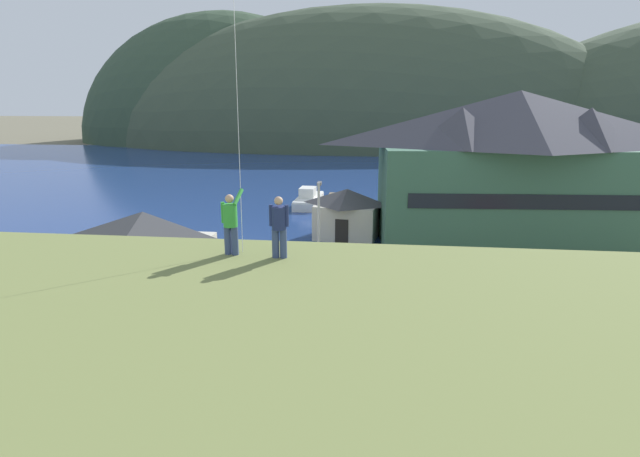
{
  "coord_description": "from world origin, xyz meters",
  "views": [
    {
      "loc": [
        2.44,
        -20.31,
        11.66
      ],
      "look_at": [
        -0.94,
        9.0,
        4.03
      ],
      "focal_mm": 28.37,
      "sensor_mm": 36.0,
      "label": 1
    }
  ],
  "objects": [
    {
      "name": "wharf_dock",
      "position": [
        -1.65,
        33.3,
        0.35
      ],
      "size": [
        3.2,
        11.75,
        0.7
      ],
      "color": "#70604C",
      "rests_on": "ground"
    },
    {
      "name": "far_hill_center_saddle",
      "position": [
        7.96,
        121.69,
        0.0
      ],
      "size": [
        125.18,
        45.16,
        56.41
      ],
      "primitive_type": "ellipsoid",
      "color": "#42513D",
      "rests_on": "ground"
    },
    {
      "name": "ground_plane",
      "position": [
        0.0,
        0.0,
        0.0
      ],
      "size": [
        600.0,
        600.0,
        0.0
      ],
      "primitive_type": "plane",
      "color": "#66604C"
    },
    {
      "name": "storage_shed_waterside",
      "position": [
        -0.09,
        21.62,
        2.2
      ],
      "size": [
        6.1,
        4.96,
        4.25
      ],
      "color": "beige",
      "rests_on": "ground"
    },
    {
      "name": "parked_car_mid_row_near",
      "position": [
        -16.48,
        6.58,
        1.06
      ],
      "size": [
        4.29,
        2.22,
        1.82
      ],
      "color": "#B28923",
      "rests_on": "parking_lot_pad"
    },
    {
      "name": "parked_car_lone_by_shed",
      "position": [
        3.27,
        1.58,
        1.06
      ],
      "size": [
        4.25,
        2.16,
        1.82
      ],
      "color": "#B28923",
      "rests_on": "parking_lot_pad"
    },
    {
      "name": "parked_car_mid_row_center",
      "position": [
        3.36,
        6.35,
        1.06
      ],
      "size": [
        4.28,
        2.21,
        1.82
      ],
      "color": "#236633",
      "rests_on": "parking_lot_pad"
    },
    {
      "name": "moored_boat_wharfside",
      "position": [
        -5.16,
        34.35,
        0.72
      ],
      "size": [
        2.65,
        7.37,
        2.16
      ],
      "color": "silver",
      "rests_on": "ground"
    },
    {
      "name": "parking_lot_pad",
      "position": [
        0.0,
        5.0,
        0.05
      ],
      "size": [
        40.0,
        20.0,
        0.1
      ],
      "primitive_type": "cube",
      "color": "gray",
      "rests_on": "ground"
    },
    {
      "name": "parking_light_pole",
      "position": [
        -1.2,
        10.56,
        3.86
      ],
      "size": [
        0.24,
        0.78,
        6.46
      ],
      "color": "#ADADB2",
      "rests_on": "parking_lot_pad"
    },
    {
      "name": "far_hill_east_peak",
      "position": [
        -0.4,
        113.09,
        0.0
      ],
      "size": [
        140.84,
        58.15,
        67.58
      ],
      "primitive_type": "ellipsoid",
      "color": "#3D4C38",
      "rests_on": "ground"
    },
    {
      "name": "storage_shed_near_lot",
      "position": [
        -10.5,
        5.75,
        2.88
      ],
      "size": [
        7.35,
        5.42,
        5.55
      ],
      "color": "beige",
      "rests_on": "ground"
    },
    {
      "name": "person_kite_flyer",
      "position": [
        -1.65,
        -6.86,
        8.28
      ],
      "size": [
        0.59,
        0.63,
        1.86
      ],
      "color": "#384770",
      "rests_on": "grassy_hill_foreground"
    },
    {
      "name": "parked_car_front_row_red",
      "position": [
        -13.85,
        0.75,
        1.06
      ],
      "size": [
        4.27,
        2.2,
        1.82
      ],
      "color": "#236633",
      "rests_on": "parking_lot_pad"
    },
    {
      "name": "parked_car_mid_row_far",
      "position": [
        8.88,
        1.62,
        1.06
      ],
      "size": [
        4.25,
        2.16,
        1.82
      ],
      "color": "#9EA3A8",
      "rests_on": "parking_lot_pad"
    },
    {
      "name": "bay_water",
      "position": [
        0.0,
        60.0,
        0.01
      ],
      "size": [
        360.0,
        84.0,
        0.03
      ],
      "primitive_type": "cube",
      "color": "navy",
      "rests_on": "ground"
    },
    {
      "name": "parked_car_back_row_right",
      "position": [
        -3.13,
        0.66,
        1.06
      ],
      "size": [
        4.3,
        2.26,
        1.82
      ],
      "color": "navy",
      "rests_on": "parking_lot_pad"
    },
    {
      "name": "person_companion",
      "position": [
        -0.23,
        -7.02,
        8.26
      ],
      "size": [
        0.55,
        0.4,
        1.74
      ],
      "color": "#384770",
      "rests_on": "grassy_hill_foreground"
    },
    {
      "name": "harbor_lodge",
      "position": [
        13.3,
        21.6,
        6.53
      ],
      "size": [
        22.96,
        11.82,
        12.25
      ],
      "color": "#38604C",
      "rests_on": "ground"
    },
    {
      "name": "far_hill_west_ridge",
      "position": [
        -40.55,
        120.65,
        0.0
      ],
      "size": [
        80.95,
        53.5,
        68.42
      ],
      "primitive_type": "ellipsoid",
      "color": "#334733",
      "rests_on": "ground"
    }
  ]
}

